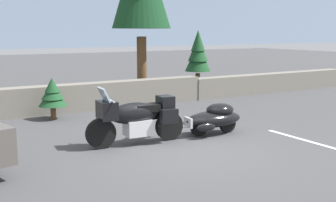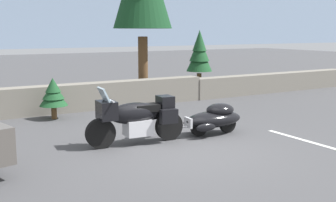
% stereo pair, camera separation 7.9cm
% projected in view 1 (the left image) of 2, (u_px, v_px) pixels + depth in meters
% --- Properties ---
extents(ground_plane, '(80.00, 80.00, 0.00)m').
position_uv_depth(ground_plane, '(183.00, 149.00, 9.05)').
color(ground_plane, '#424244').
extents(stone_guard_wall, '(24.00, 0.66, 0.92)m').
position_uv_depth(stone_guard_wall, '(81.00, 97.00, 13.36)').
color(stone_guard_wall, slate).
rests_on(stone_guard_wall, ground).
extents(touring_motorcycle, '(2.31, 0.85, 1.33)m').
position_uv_depth(touring_motorcycle, '(136.00, 117.00, 9.36)').
color(touring_motorcycle, black).
rests_on(touring_motorcycle, ground).
extents(car_shaped_trailer, '(2.22, 0.84, 0.76)m').
position_uv_depth(car_shaped_trailer, '(214.00, 118.00, 10.30)').
color(car_shaped_trailer, black).
rests_on(car_shaped_trailer, ground).
extents(pine_tree_secondary, '(1.09, 1.09, 2.57)m').
position_uv_depth(pine_tree_secondary, '(198.00, 53.00, 17.68)').
color(pine_tree_secondary, brown).
rests_on(pine_tree_secondary, ground).
extents(pine_sapling_near, '(0.81, 0.81, 1.20)m').
position_uv_depth(pine_sapling_near, '(52.00, 93.00, 12.01)').
color(pine_sapling_near, brown).
rests_on(pine_sapling_near, ground).
extents(parking_stripe_marker, '(0.12, 3.60, 0.01)m').
position_uv_depth(parking_stripe_marker, '(328.00, 147.00, 9.22)').
color(parking_stripe_marker, silver).
rests_on(parking_stripe_marker, ground).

